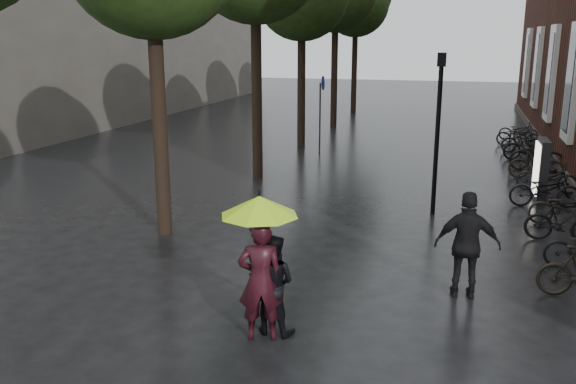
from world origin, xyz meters
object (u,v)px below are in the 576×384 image
(person_black, at_px, (271,284))
(person_burgundy, at_px, (261,281))
(ad_lightbox, at_px, (541,170))
(parked_bicycles, at_px, (539,170))
(pedestrian_walking, at_px, (467,245))
(lamp_post, at_px, (438,118))

(person_black, bearing_deg, person_burgundy, 75.53)
(person_black, xyz_separation_m, ad_lightbox, (4.72, 9.33, 0.08))
(parked_bicycles, bearing_deg, person_black, -113.59)
(person_burgundy, xyz_separation_m, pedestrian_walking, (2.89, 2.39, 0.02))
(person_burgundy, height_order, person_black, person_burgundy)
(person_black, height_order, lamp_post, lamp_post)
(person_burgundy, xyz_separation_m, lamp_post, (2.10, 7.42, 1.51))
(lamp_post, bearing_deg, pedestrian_walking, -81.13)
(person_burgundy, relative_size, ad_lightbox, 1.08)
(ad_lightbox, xyz_separation_m, lamp_post, (-2.71, -2.15, 1.57))
(lamp_post, bearing_deg, person_burgundy, -105.81)
(person_burgundy, relative_size, person_black, 1.18)
(person_black, relative_size, pedestrian_walking, 0.83)
(lamp_post, bearing_deg, ad_lightbox, 38.49)
(person_burgundy, distance_m, pedestrian_walking, 3.75)
(pedestrian_walking, distance_m, parked_bicycles, 9.38)
(person_burgundy, distance_m, ad_lightbox, 10.71)
(parked_bicycles, relative_size, ad_lightbox, 10.52)
(pedestrian_walking, height_order, parked_bicycles, pedestrian_walking)
(parked_bicycles, bearing_deg, lamp_post, -125.38)
(pedestrian_walking, bearing_deg, lamp_post, -85.36)
(pedestrian_walking, xyz_separation_m, ad_lightbox, (1.92, 7.19, -0.08))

